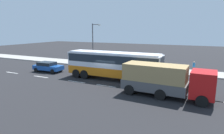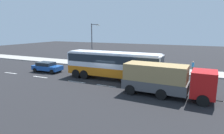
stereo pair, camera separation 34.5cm
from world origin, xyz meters
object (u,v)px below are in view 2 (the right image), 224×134
Objects in this scene: coach_bus at (113,63)px; pedestrian_near_curb at (193,66)px; car_blue_saloon at (47,67)px; cargo_truck at (166,79)px; street_lamp at (93,42)px.

pedestrian_near_curb is (8.64, 8.10, -1.08)m from coach_bus.
pedestrian_near_curb reaches higher than car_blue_saloon.
street_lamp is at bearing 146.21° from cargo_truck.
street_lamp reaches higher than coach_bus.
coach_bus is at bearing 156.44° from cargo_truck.
coach_bus is 10.62m from car_blue_saloon.
street_lamp is at bearing 135.37° from coach_bus.
coach_bus is 1.71× the size of street_lamp.
cargo_truck is 1.86× the size of car_blue_saloon.
cargo_truck is 17.70m from car_blue_saloon.
cargo_truck is at bearing -36.17° from street_lamp.
coach_bus is at bearing -2.96° from car_blue_saloon.
cargo_truck is at bearing -26.09° from coach_bus.
pedestrian_near_curb is 15.66m from street_lamp.
car_blue_saloon is at bearing -121.01° from street_lamp.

